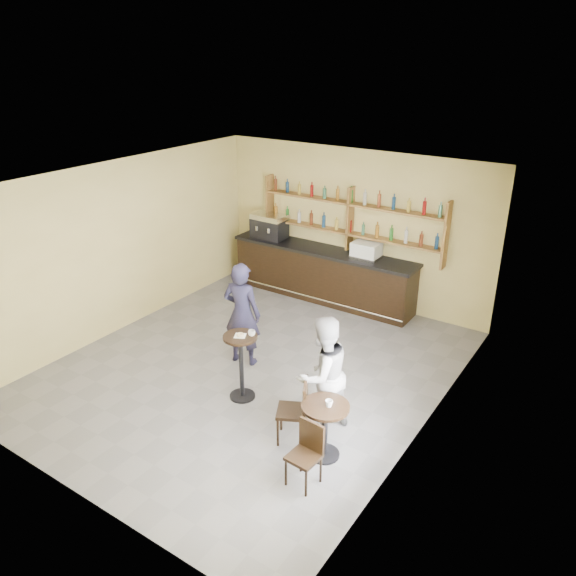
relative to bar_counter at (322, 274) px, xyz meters
The scene contains 23 objects.
floor 3.24m from the bar_counter, 81.23° to the right, with size 7.00×7.00×0.00m, color slate.
ceiling 4.14m from the bar_counter, 81.23° to the right, with size 7.00×7.00×0.00m, color white.
wall_back 1.20m from the bar_counter, 35.75° to the left, with size 7.00×7.00×0.00m, color #CCBC74.
wall_front 6.75m from the bar_counter, 85.82° to the right, with size 7.00×7.00×0.00m, color #CCBC74.
wall_left 4.16m from the bar_counter, 128.59° to the right, with size 7.00×7.00×0.00m, color #CCBC74.
wall_right 4.81m from the bar_counter, 42.10° to the right, with size 7.00×7.00×0.00m, color #CCBC74.
window_pane 5.69m from the bar_counter, 51.34° to the right, with size 2.00×2.00×0.00m, color white.
window_frame 5.68m from the bar_counter, 51.39° to the right, with size 0.04×1.70×2.10m, color black, non-canonical shape.
shelf_unit 1.36m from the bar_counter, 24.35° to the left, with size 4.00×0.26×1.40m, color brown, non-canonical shape.
liquor_bottles 1.52m from the bar_counter, 24.35° to the left, with size 3.68×0.10×1.00m, color #8C5919, non-canonical shape.
bar_counter is the anchor object (origin of this frame).
espresso_machine 1.61m from the bar_counter, behind, with size 0.74×0.48×0.53m, color black, non-canonical shape.
pastry_case 1.23m from the bar_counter, ahead, with size 0.56×0.44×0.33m, color silver, non-canonical shape.
pedestal_table 3.99m from the bar_counter, 77.51° to the right, with size 0.52×0.52×1.08m, color black, non-canonical shape.
napkin 4.03m from the bar_counter, 77.51° to the right, with size 0.16×0.16×0.00m, color white.
donut 4.04m from the bar_counter, 77.40° to the right, with size 0.12×0.12×0.04m, color #BE9045.
cup_pedestal 3.97m from the bar_counter, 75.20° to the right, with size 0.11×0.11×0.09m, color white.
man_main 3.06m from the bar_counter, 85.94° to the right, with size 0.66×0.44×1.82m, color black.
cafe_table 5.09m from the bar_counter, 59.10° to the right, with size 0.63×0.63×0.80m, color black, non-canonical shape.
cup_cafe 5.12m from the bar_counter, 58.62° to the right, with size 0.10×0.10×0.09m, color white.
chair_west 4.78m from the bar_counter, 64.45° to the right, with size 0.40×0.40×0.94m, color black, non-canonical shape.
chair_south 5.63m from the bar_counter, 61.80° to the right, with size 0.36×0.36×0.84m, color black, non-canonical shape.
patron_second 4.47m from the bar_counter, 59.57° to the right, with size 0.84×0.66×1.74m, color gray.
Camera 1 is at (5.06, -6.47, 5.06)m, focal length 35.00 mm.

